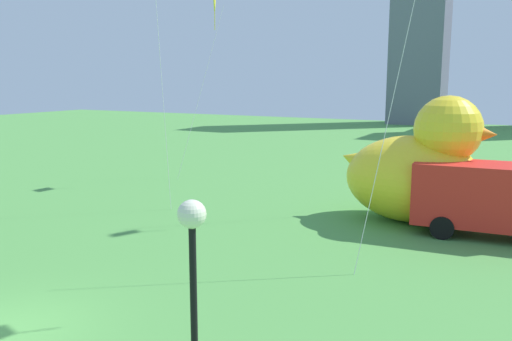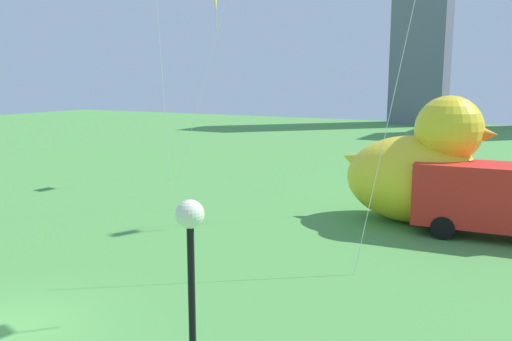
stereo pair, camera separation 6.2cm
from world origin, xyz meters
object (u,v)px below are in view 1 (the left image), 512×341
at_px(giant_inflatable_duck, 418,169).
at_px(box_truck, 488,200).
at_px(kite_yellow, 213,8).
at_px(lamppost, 193,255).

distance_m(giant_inflatable_duck, box_truck, 3.18).
distance_m(giant_inflatable_duck, kite_yellow, 15.49).
relative_size(lamppost, box_truck, 0.70).
height_order(lamppost, box_truck, lamppost).
bearing_deg(lamppost, giant_inflatable_duck, 88.61).
relative_size(giant_inflatable_duck, box_truck, 1.10).
height_order(giant_inflatable_duck, lamppost, giant_inflatable_duck).
xyz_separation_m(giant_inflatable_duck, kite_yellow, (-12.76, 4.09, 7.78)).
height_order(box_truck, kite_yellow, kite_yellow).
xyz_separation_m(box_truck, kite_yellow, (-15.65, 5.11, 8.63)).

